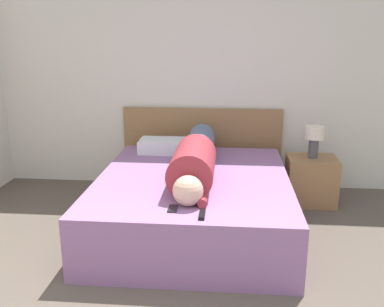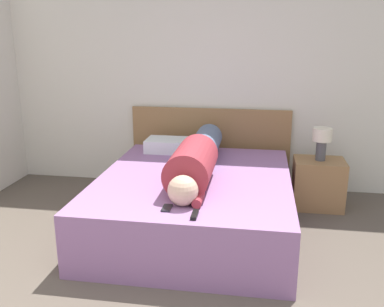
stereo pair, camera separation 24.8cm
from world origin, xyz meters
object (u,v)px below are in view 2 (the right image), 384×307
Objects in this scene: table_lamp at (322,139)px; nightstand at (318,184)px; bed at (195,202)px; cell_phone at (167,208)px; tv_remote at (195,215)px; pillow_near_headboard at (174,145)px; person_lying at (197,158)px.

nightstand is at bearing -116.57° from table_lamp.
bed is 0.80m from cell_phone.
bed is 13.35× the size of tv_remote.
bed is at bearing 98.75° from tv_remote.
table_lamp reaches higher than cell_phone.
table_lamp reaches higher than pillow_near_headboard.
pillow_near_headboard reaches higher than tv_remote.
cell_phone is at bearing -97.61° from person_lying.
person_lying reaches higher than bed.
nightstand is at bearing -3.14° from pillow_near_headboard.
tv_remote is at bearing -24.24° from cell_phone.
person_lying is at bearing 49.18° from bed.
nightstand is 0.46m from table_lamp.
nightstand is 1.87m from tv_remote.
person_lying is (-1.15, -0.67, -0.05)m from table_lamp.
pillow_near_headboard is at bearing 115.71° from person_lying.
person_lying is (-1.15, -0.67, 0.41)m from nightstand.
person_lying reaches higher than pillow_near_headboard.
bed is 1.43m from table_lamp.
bed is 1.35m from nightstand.
bed is 1.16× the size of person_lying.
pillow_near_headboard is (-0.36, 0.76, -0.09)m from person_lying.
bed is 0.41m from person_lying.
pillow_near_headboard is 4.44× the size of cell_phone.
tv_remote is at bearing -81.25° from bed.
table_lamp is at bearing 63.43° from nightstand.
person_lying is 3.00× the size of pillow_near_headboard.
pillow_near_headboard reaches higher than nightstand.
table_lamp reaches higher than tv_remote.
pillow_near_headboard is at bearing 176.86° from table_lamp.
tv_remote is (0.48, -1.63, -0.05)m from pillow_near_headboard.
pillow_near_headboard is (-0.35, 0.77, 0.32)m from bed.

